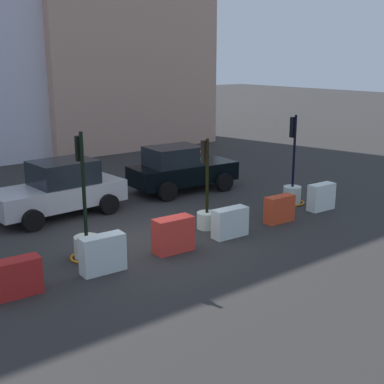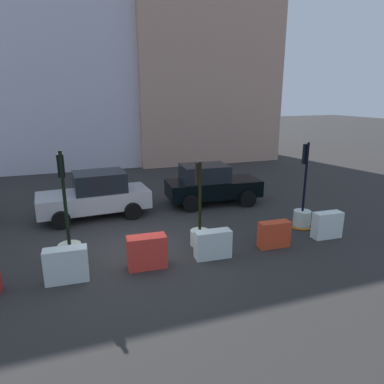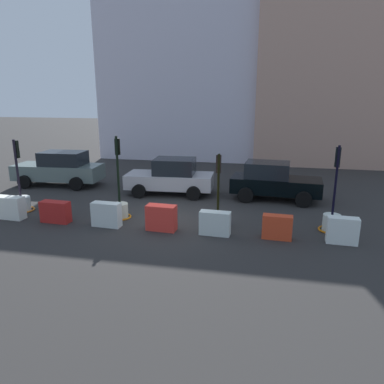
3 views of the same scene
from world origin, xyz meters
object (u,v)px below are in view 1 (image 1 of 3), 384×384
Objects in this scene: construction_barrier_5 at (279,209)px; construction_barrier_1 at (14,278)px; construction_barrier_2 at (103,254)px; construction_barrier_4 at (230,223)px; traffic_light_2 at (207,211)px; construction_barrier_3 at (173,235)px; car_black_sedan at (181,169)px; construction_barrier_6 at (321,197)px; traffic_light_3 at (292,190)px; traffic_light_1 at (86,239)px; car_silver_hatchback at (59,189)px.

construction_barrier_1 is at bearing -179.71° from construction_barrier_5.
construction_barrier_2 is 4.00m from construction_barrier_4.
traffic_light_2 reaches higher than construction_barrier_3.
car_black_sedan is at bearing 91.37° from construction_barrier_5.
construction_barrier_2 reaches higher than construction_barrier_6.
traffic_light_2 is 2.70× the size of construction_barrier_6.
construction_barrier_6 is 5.30m from car_black_sedan.
construction_barrier_1 is 2.08m from construction_barrier_2.
traffic_light_3 is 10.15m from construction_barrier_1.
construction_barrier_4 reaches higher than construction_barrier_1.
construction_barrier_4 is at bearing -111.78° from car_black_sedan.
construction_barrier_3 reaches higher than construction_barrier_6.
construction_barrier_5 is at bearing -23.30° from traffic_light_2.
traffic_light_1 is 0.75× the size of car_silver_hatchback.
construction_barrier_2 is 1.01× the size of construction_barrier_4.
construction_barrier_4 is at bearing -14.55° from traffic_light_1.
traffic_light_1 is at bearing -178.42° from traffic_light_3.
car_silver_hatchback is (-4.96, 4.81, 0.43)m from construction_barrier_5.
traffic_light_3 is at bearing 6.85° from construction_barrier_1.
construction_barrier_1 is at bearing -173.15° from traffic_light_3.
construction_barrier_1 is 1.06× the size of construction_barrier_4.
traffic_light_2 reaches higher than construction_barrier_6.
construction_barrier_2 is at bearing -179.99° from construction_barrier_4.
construction_barrier_2 is 1.09× the size of construction_barrier_6.
construction_barrier_1 is at bearing -171.01° from traffic_light_2.
car_black_sedan reaches higher than construction_barrier_2.
construction_barrier_3 reaches higher than construction_barrier_1.
car_black_sedan reaches higher than construction_barrier_3.
construction_barrier_3 is at bearing 1.32° from construction_barrier_2.
construction_barrier_6 is (8.15, 0.11, -0.01)m from construction_barrier_2.
construction_barrier_3 reaches higher than construction_barrier_2.
construction_barrier_5 is at bearing -9.00° from traffic_light_1.
construction_barrier_2 is 0.25× the size of car_silver_hatchback.
construction_barrier_1 is 5.84m from car_silver_hatchback.
construction_barrier_5 reaches higher than construction_barrier_1.
traffic_light_2 is at bearing -116.96° from car_black_sedan.
traffic_light_1 is 2.83× the size of construction_barrier_1.
construction_barrier_4 is at bearing -87.67° from traffic_light_2.
construction_barrier_3 is 1.01× the size of construction_barrier_4.
car_silver_hatchback reaches higher than construction_barrier_2.
construction_barrier_4 is at bearing -59.51° from car_silver_hatchback.
construction_barrier_3 is 4.02m from construction_barrier_5.
car_black_sedan is (5.88, 3.92, 0.36)m from traffic_light_1.
construction_barrier_6 is (10.23, 0.09, 0.03)m from construction_barrier_1.
traffic_light_2 is at bearing 13.90° from construction_barrier_2.
traffic_light_1 is at bearing -146.34° from car_black_sedan.
construction_barrier_4 is (1.93, -0.05, -0.04)m from construction_barrier_3.
traffic_light_1 is at bearing 24.48° from construction_barrier_1.
construction_barrier_3 is 4.94m from car_silver_hatchback.
car_silver_hatchback is at bearing 56.47° from construction_barrier_1.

